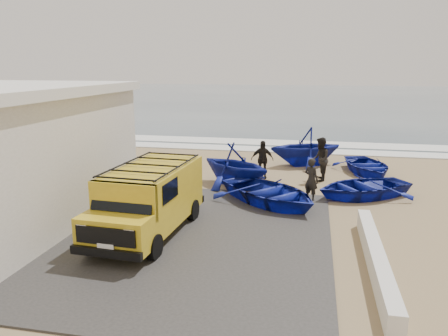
{
  "coord_description": "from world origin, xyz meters",
  "views": [
    {
      "loc": [
        3.36,
        -13.42,
        4.9
      ],
      "look_at": [
        0.18,
        1.93,
        1.2
      ],
      "focal_mm": 35.0,
      "sensor_mm": 36.0,
      "label": 1
    }
  ],
  "objects_px": {
    "boat_near_right": "(362,187)",
    "boat_mid_right": "(367,166)",
    "parapet": "(376,259)",
    "fisherman_front": "(311,180)",
    "fisherman_back": "(262,159)",
    "van": "(149,197)",
    "boat_mid_left": "(235,164)",
    "boat_far_left": "(306,146)",
    "boat_near_left": "(269,192)",
    "fisherman_middle": "(320,159)"
  },
  "relations": [
    {
      "from": "boat_near_right",
      "to": "boat_mid_right",
      "type": "distance_m",
      "value": 3.95
    },
    {
      "from": "parapet",
      "to": "fisherman_front",
      "type": "distance_m",
      "value": 5.68
    },
    {
      "from": "boat_near_right",
      "to": "fisherman_front",
      "type": "distance_m",
      "value": 2.14
    },
    {
      "from": "fisherman_front",
      "to": "fisherman_back",
      "type": "xyz_separation_m",
      "value": [
        -2.16,
        2.94,
        0.04
      ]
    },
    {
      "from": "parapet",
      "to": "van",
      "type": "height_order",
      "value": "van"
    },
    {
      "from": "boat_near_right",
      "to": "boat_mid_left",
      "type": "xyz_separation_m",
      "value": [
        -5.05,
        0.71,
        0.49
      ]
    },
    {
      "from": "van",
      "to": "fisherman_front",
      "type": "xyz_separation_m",
      "value": [
        4.65,
        4.25,
        -0.31
      ]
    },
    {
      "from": "boat_mid_right",
      "to": "boat_far_left",
      "type": "relative_size",
      "value": 0.99
    },
    {
      "from": "boat_far_left",
      "to": "fisherman_front",
      "type": "relative_size",
      "value": 2.27
    },
    {
      "from": "fisherman_front",
      "to": "parapet",
      "type": "bearing_deg",
      "value": 143.37
    },
    {
      "from": "van",
      "to": "fisherman_back",
      "type": "xyz_separation_m",
      "value": [
        2.49,
        7.18,
        -0.27
      ]
    },
    {
      "from": "boat_near_left",
      "to": "parapet",
      "type": "bearing_deg",
      "value": -104.63
    },
    {
      "from": "boat_far_left",
      "to": "fisherman_front",
      "type": "height_order",
      "value": "boat_far_left"
    },
    {
      "from": "parapet",
      "to": "van",
      "type": "xyz_separation_m",
      "value": [
        -6.29,
        1.16,
        0.84
      ]
    },
    {
      "from": "boat_mid_left",
      "to": "fisherman_front",
      "type": "distance_m",
      "value": 3.53
    },
    {
      "from": "boat_far_left",
      "to": "boat_near_right",
      "type": "bearing_deg",
      "value": -0.96
    },
    {
      "from": "parapet",
      "to": "fisherman_back",
      "type": "bearing_deg",
      "value": 114.48
    },
    {
      "from": "boat_mid_left",
      "to": "parapet",
      "type": "bearing_deg",
      "value": -114.26
    },
    {
      "from": "parapet",
      "to": "fisherman_middle",
      "type": "distance_m",
      "value": 8.54
    },
    {
      "from": "boat_near_right",
      "to": "fisherman_front",
      "type": "xyz_separation_m",
      "value": [
        -1.91,
        -0.88,
        0.41
      ]
    },
    {
      "from": "boat_far_left",
      "to": "fisherman_back",
      "type": "bearing_deg",
      "value": -55.86
    },
    {
      "from": "parapet",
      "to": "boat_near_left",
      "type": "bearing_deg",
      "value": 123.58
    },
    {
      "from": "boat_mid_right",
      "to": "fisherman_back",
      "type": "xyz_separation_m",
      "value": [
        -4.65,
        -1.85,
        0.47
      ]
    },
    {
      "from": "parapet",
      "to": "fisherman_middle",
      "type": "xyz_separation_m",
      "value": [
        -1.3,
        8.42,
        0.67
      ]
    },
    {
      "from": "van",
      "to": "fisherman_front",
      "type": "height_order",
      "value": "van"
    },
    {
      "from": "boat_near_left",
      "to": "fisherman_front",
      "type": "bearing_deg",
      "value": -21.68
    },
    {
      "from": "parapet",
      "to": "fisherman_middle",
      "type": "height_order",
      "value": "fisherman_middle"
    },
    {
      "from": "boat_near_left",
      "to": "fisherman_front",
      "type": "distance_m",
      "value": 1.68
    },
    {
      "from": "van",
      "to": "boat_mid_right",
      "type": "bearing_deg",
      "value": 55.05
    },
    {
      "from": "boat_near_left",
      "to": "van",
      "type": "bearing_deg",
      "value": 179.65
    },
    {
      "from": "boat_far_left",
      "to": "fisherman_back",
      "type": "xyz_separation_m",
      "value": [
        -1.81,
        -3.02,
        -0.11
      ]
    },
    {
      "from": "boat_near_right",
      "to": "van",
      "type": "bearing_deg",
      "value": -83.67
    },
    {
      "from": "parapet",
      "to": "boat_near_right",
      "type": "relative_size",
      "value": 1.58
    },
    {
      "from": "van",
      "to": "boat_near_right",
      "type": "xyz_separation_m",
      "value": [
        6.56,
        5.12,
        -0.72
      ]
    },
    {
      "from": "boat_near_left",
      "to": "boat_near_right",
      "type": "height_order",
      "value": "boat_near_left"
    },
    {
      "from": "boat_mid_right",
      "to": "fisherman_middle",
      "type": "distance_m",
      "value": 2.85
    },
    {
      "from": "van",
      "to": "boat_far_left",
      "type": "height_order",
      "value": "van"
    },
    {
      "from": "parapet",
      "to": "boat_far_left",
      "type": "height_order",
      "value": "boat_far_left"
    },
    {
      "from": "boat_mid_left",
      "to": "van",
      "type": "bearing_deg",
      "value": -163.05
    },
    {
      "from": "van",
      "to": "boat_mid_left",
      "type": "xyz_separation_m",
      "value": [
        1.5,
        5.84,
        -0.23
      ]
    },
    {
      "from": "parapet",
      "to": "boat_mid_right",
      "type": "relative_size",
      "value": 1.67
    },
    {
      "from": "parapet",
      "to": "boat_near_left",
      "type": "xyz_separation_m",
      "value": [
        -3.1,
        4.68,
        0.16
      ]
    },
    {
      "from": "boat_near_right",
      "to": "fisherman_middle",
      "type": "distance_m",
      "value": 2.71
    },
    {
      "from": "boat_mid_right",
      "to": "van",
      "type": "bearing_deg",
      "value": -142.99
    },
    {
      "from": "parapet",
      "to": "boat_far_left",
      "type": "relative_size",
      "value": 1.65
    },
    {
      "from": "van",
      "to": "fisherman_middle",
      "type": "bearing_deg",
      "value": 58.9
    },
    {
      "from": "boat_near_right",
      "to": "boat_mid_right",
      "type": "height_order",
      "value": "boat_near_right"
    },
    {
      "from": "parapet",
      "to": "boat_near_right",
      "type": "xyz_separation_m",
      "value": [
        0.27,
        6.29,
        0.12
      ]
    },
    {
      "from": "boat_near_left",
      "to": "boat_mid_left",
      "type": "distance_m",
      "value": 2.9
    },
    {
      "from": "boat_near_left",
      "to": "boat_near_right",
      "type": "bearing_deg",
      "value": -22.72
    }
  ]
}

